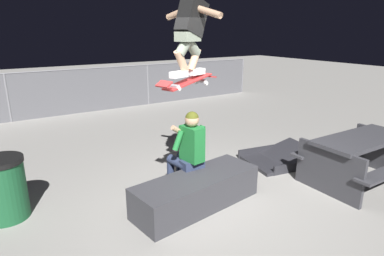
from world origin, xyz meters
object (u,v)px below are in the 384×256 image
skater_airborne (191,27)px  picnic_table_back (360,152)px  ledge_box_main (197,191)px  kicker_ramp (280,159)px  trash_bin (4,188)px  skateboard (188,82)px  person_sitting_on_ledge (187,149)px

skater_airborne → picnic_table_back: skater_airborne is taller
ledge_box_main → picnic_table_back: (2.60, -0.74, 0.28)m
kicker_ramp → trash_bin: bearing=172.3°
skater_airborne → picnic_table_back: size_ratio=0.65×
skater_airborne → trash_bin: bearing=161.3°
kicker_ramp → trash_bin: size_ratio=1.64×
skateboard → kicker_ramp: 2.69m
ledge_box_main → person_sitting_on_ledge: person_sitting_on_ledge is taller
kicker_ramp → trash_bin: 4.45m
person_sitting_on_ledge → skateboard: 1.00m
ledge_box_main → trash_bin: 2.49m
ledge_box_main → kicker_ramp: 2.22m
skateboard → skater_airborne: size_ratio=0.92×
person_sitting_on_ledge → kicker_ramp: bearing=2.7°
skateboard → skater_airborne: 0.69m
ledge_box_main → trash_bin: trash_bin is taller
skateboard → kicker_ramp: size_ratio=0.76×
trash_bin → picnic_table_back: bearing=-20.6°
kicker_ramp → picnic_table_back: picnic_table_back is taller
trash_bin → ledge_box_main: bearing=-25.7°
kicker_ramp → skateboard: bearing=-174.3°
trash_bin → person_sitting_on_ledge: bearing=-16.5°
skater_airborne → kicker_ramp: size_ratio=0.83×
ledge_box_main → trash_bin: size_ratio=2.23×
skater_airborne → kicker_ramp: (2.08, 0.19, -2.33)m
kicker_ramp → trash_bin: (-4.40, 0.59, 0.36)m
kicker_ramp → trash_bin: trash_bin is taller
skateboard → person_sitting_on_ledge: bearing=63.7°
skater_airborne → trash_bin: skater_airborne is taller
skater_airborne → picnic_table_back: bearing=-22.4°
person_sitting_on_ledge → kicker_ramp: size_ratio=0.95×
kicker_ramp → skater_airborne: bearing=-174.7°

